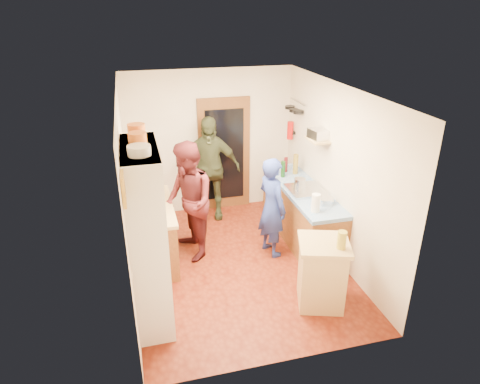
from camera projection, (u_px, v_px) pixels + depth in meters
name	position (u px, v px, depth m)	size (l,w,h in m)	color
floor	(238.00, 264.00, 6.48)	(3.00, 4.00, 0.02)	maroon
ceiling	(237.00, 89.00, 5.41)	(3.00, 4.00, 0.02)	silver
wall_back	(210.00, 142.00, 7.72)	(3.00, 0.02, 2.60)	beige
wall_front	(289.00, 262.00, 4.17)	(3.00, 0.02, 2.60)	beige
wall_left	(126.00, 196.00, 5.60)	(0.02, 4.00, 2.60)	beige
wall_right	(337.00, 174.00, 6.29)	(0.02, 4.00, 2.60)	beige
door_frame	(224.00, 155.00, 7.84)	(0.95, 0.06, 2.10)	brown
door_glass	(225.00, 155.00, 7.81)	(0.70, 0.02, 1.70)	black
hutch_body	(148.00, 236.00, 5.02)	(0.40, 1.20, 2.20)	white
hutch_top_shelf	(139.00, 149.00, 4.58)	(0.40, 1.14, 0.04)	white
plate_stack	(139.00, 150.00, 4.32)	(0.24, 0.24, 0.10)	white
orange_pot_a	(138.00, 140.00, 4.55)	(0.20, 0.20, 0.16)	orange
orange_pot_b	(137.00, 132.00, 4.80)	(0.20, 0.20, 0.18)	orange
left_counter_base	(153.00, 234.00, 6.42)	(0.60, 1.40, 0.85)	#995725
left_counter_top	(151.00, 207.00, 6.24)	(0.64, 1.44, 0.05)	tan
toaster	(156.00, 212.00, 5.86)	(0.23, 0.15, 0.17)	white
kettle	(147.00, 204.00, 6.06)	(0.18, 0.18, 0.20)	white
orange_bowl	(155.00, 197.00, 6.38)	(0.22, 0.22, 0.10)	orange
chopping_board	(149.00, 190.00, 6.70)	(0.30, 0.22, 0.03)	tan
right_counter_base	(301.00, 215.00, 7.02)	(0.60, 2.20, 0.84)	#995725
right_counter_top	(303.00, 190.00, 6.84)	(0.62, 2.22, 0.06)	#0E51B7
hob	(306.00, 190.00, 6.70)	(0.55, 0.58, 0.04)	silver
pot_on_hob	(300.00, 182.00, 6.78)	(0.18, 0.18, 0.12)	silver
bottle_a	(283.00, 169.00, 7.20)	(0.07, 0.07, 0.28)	#143F14
bottle_b	(286.00, 165.00, 7.42)	(0.07, 0.07, 0.26)	#591419
bottle_c	(296.00, 164.00, 7.32)	(0.09, 0.09, 0.35)	olive
paper_towel	(316.00, 203.00, 6.01)	(0.12, 0.12, 0.27)	white
mixing_bowl	(325.00, 201.00, 6.28)	(0.24, 0.24, 0.09)	silver
island_base	(322.00, 275.00, 5.46)	(0.55, 0.55, 0.86)	tan
island_top	(324.00, 244.00, 5.28)	(0.62, 0.62, 0.05)	tan
cutting_board	(320.00, 241.00, 5.32)	(0.35, 0.28, 0.02)	white
oil_jar	(342.00, 240.00, 5.10)	(0.11, 0.11, 0.22)	#AD9E2D
pan_rail	(298.00, 102.00, 7.32)	(0.02, 0.02, 0.65)	silver
pan_hang_a	(298.00, 112.00, 7.21)	(0.18, 0.18, 0.05)	black
pan_hang_b	(294.00, 110.00, 7.39)	(0.16, 0.16, 0.05)	black
pan_hang_c	(290.00, 107.00, 7.56)	(0.17, 0.17, 0.05)	black
wall_shelf	(318.00, 140.00, 6.49)	(0.26, 0.42, 0.03)	tan
radio	(318.00, 134.00, 6.46)	(0.22, 0.30, 0.15)	silver
ext_bracket	(293.00, 133.00, 7.72)	(0.06, 0.10, 0.04)	black
fire_extinguisher	(290.00, 130.00, 7.69)	(0.11, 0.11, 0.32)	red
picture_frame	(123.00, 189.00, 3.93)	(0.03, 0.25, 0.30)	gold
person_hob	(274.00, 207.00, 6.44)	(0.57, 0.38, 1.57)	navy
person_left	(189.00, 200.00, 6.37)	(0.88, 0.69, 1.82)	#4C171B
person_back	(210.00, 168.00, 7.52)	(1.10, 0.46, 1.87)	#343A24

